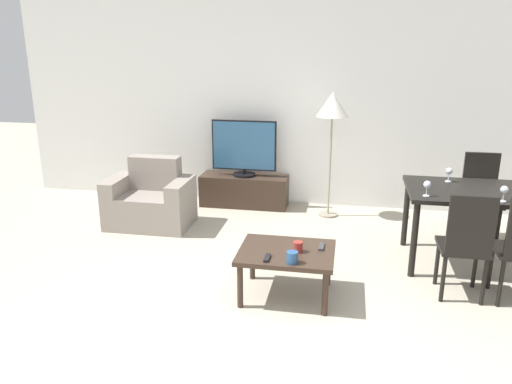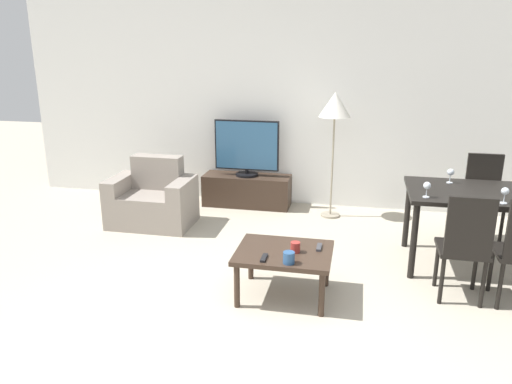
% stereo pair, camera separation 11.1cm
% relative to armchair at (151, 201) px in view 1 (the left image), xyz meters
% --- Properties ---
extents(ground_plane, '(18.00, 18.00, 0.00)m').
position_rel_armchair_xyz_m(ground_plane, '(1.58, -2.26, -0.29)').
color(ground_plane, '#B2A893').
extents(wall_back, '(7.55, 0.06, 2.70)m').
position_rel_armchair_xyz_m(wall_back, '(1.58, 1.20, 1.06)').
color(wall_back, white).
rests_on(wall_back, ground_plane).
extents(armchair, '(0.97, 0.65, 0.80)m').
position_rel_armchair_xyz_m(armchair, '(0.00, 0.00, 0.00)').
color(armchair, gray).
rests_on(armchair, ground_plane).
extents(tv_stand, '(1.16, 0.40, 0.42)m').
position_rel_armchair_xyz_m(tv_stand, '(0.95, 0.93, -0.08)').
color(tv_stand, '#38281E').
rests_on(tv_stand, ground_plane).
extents(tv, '(0.85, 0.30, 0.74)m').
position_rel_armchair_xyz_m(tv, '(0.95, 0.92, 0.49)').
color(tv, black).
rests_on(tv, tv_stand).
extents(coffee_table, '(0.81, 0.64, 0.42)m').
position_rel_armchair_xyz_m(coffee_table, '(1.82, -1.45, 0.08)').
color(coffee_table, '#38281E').
rests_on(coffee_table, ground_plane).
extents(dining_table, '(1.30, 0.88, 0.77)m').
position_rel_armchair_xyz_m(dining_table, '(3.52, -0.47, 0.39)').
color(dining_table, black).
rests_on(dining_table, ground_plane).
extents(dining_chair_near, '(0.40, 0.40, 0.96)m').
position_rel_armchair_xyz_m(dining_chair_near, '(3.29, -1.23, 0.24)').
color(dining_chair_near, black).
rests_on(dining_chair_near, ground_plane).
extents(dining_chair_far, '(0.40, 0.40, 0.96)m').
position_rel_armchair_xyz_m(dining_chair_far, '(3.75, 0.28, 0.24)').
color(dining_chair_far, black).
rests_on(dining_chair_far, ground_plane).
extents(floor_lamp, '(0.38, 0.38, 1.55)m').
position_rel_armchair_xyz_m(floor_lamp, '(2.08, 0.72, 1.06)').
color(floor_lamp, gray).
rests_on(floor_lamp, ground_plane).
extents(remote_primary, '(0.04, 0.15, 0.02)m').
position_rel_armchair_xyz_m(remote_primary, '(1.68, -1.65, 0.14)').
color(remote_primary, black).
rests_on(remote_primary, coffee_table).
extents(remote_secondary, '(0.04, 0.15, 0.02)m').
position_rel_armchair_xyz_m(remote_secondary, '(2.10, -1.34, 0.14)').
color(remote_secondary, '#38383D').
rests_on(remote_secondary, coffee_table).
extents(cup_white_near, '(0.09, 0.09, 0.10)m').
position_rel_armchair_xyz_m(cup_white_near, '(1.89, -1.69, 0.18)').
color(cup_white_near, navy).
rests_on(cup_white_near, coffee_table).
extents(cup_colored_far, '(0.08, 0.08, 0.09)m').
position_rel_armchair_xyz_m(cup_colored_far, '(1.91, -1.46, 0.18)').
color(cup_colored_far, maroon).
rests_on(cup_colored_far, coffee_table).
extents(wine_glass_left, '(0.07, 0.07, 0.15)m').
position_rel_armchair_xyz_m(wine_glass_left, '(3.29, -0.23, 0.58)').
color(wine_glass_left, silver).
rests_on(wine_glass_left, dining_table).
extents(wine_glass_center, '(0.07, 0.07, 0.15)m').
position_rel_armchair_xyz_m(wine_glass_center, '(3.01, -0.77, 0.58)').
color(wine_glass_center, silver).
rests_on(wine_glass_center, dining_table).
extents(wine_glass_right, '(0.07, 0.07, 0.15)m').
position_rel_armchair_xyz_m(wine_glass_right, '(3.65, -0.82, 0.58)').
color(wine_glass_right, silver).
rests_on(wine_glass_right, dining_table).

